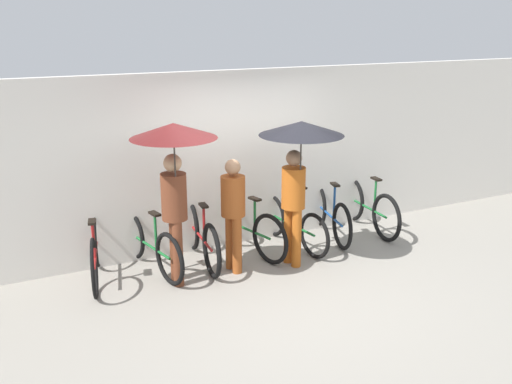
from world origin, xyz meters
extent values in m
plane|color=gray|center=(0.00, 0.00, 0.00)|extent=(30.00, 30.00, 0.00)
cube|color=silver|center=(0.00, 1.74, 1.29)|extent=(12.27, 0.12, 2.58)
torus|color=black|center=(-2.03, 1.78, 0.37)|extent=(0.21, 0.74, 0.75)
torus|color=black|center=(-2.24, 0.85, 0.37)|extent=(0.21, 0.74, 0.75)
cylinder|color=maroon|center=(-2.13, 1.32, 0.37)|extent=(0.25, 0.94, 0.04)
cylinder|color=maroon|center=(-2.17, 1.15, 0.61)|extent=(0.04, 0.04, 0.47)
cube|color=black|center=(-2.17, 1.15, 0.86)|extent=(0.13, 0.21, 0.03)
cylinder|color=maroon|center=(-2.03, 1.78, 0.72)|extent=(0.04, 0.04, 0.70)
cylinder|color=maroon|center=(-2.03, 1.78, 1.07)|extent=(0.44, 0.12, 0.03)
torus|color=black|center=(-1.53, 1.83, 0.35)|extent=(0.19, 0.69, 0.70)
torus|color=black|center=(-1.32, 0.78, 0.35)|extent=(0.19, 0.69, 0.70)
cylinder|color=#19662D|center=(-1.42, 1.30, 0.35)|extent=(0.25, 1.05, 0.04)
cylinder|color=#19662D|center=(-1.39, 1.12, 0.60)|extent=(0.04, 0.04, 0.49)
cube|color=black|center=(-1.39, 1.12, 0.86)|extent=(0.13, 0.21, 0.03)
cylinder|color=#19662D|center=(-1.53, 1.83, 0.69)|extent=(0.04, 0.04, 0.68)
cylinder|color=#19662D|center=(-1.53, 1.83, 1.03)|extent=(0.44, 0.11, 0.03)
torus|color=black|center=(-0.67, 1.79, 0.37)|extent=(0.13, 0.73, 0.73)
torus|color=black|center=(-0.76, 0.75, 0.37)|extent=(0.13, 0.73, 0.73)
cylinder|color=maroon|center=(-0.71, 1.27, 0.37)|extent=(0.13, 1.04, 0.04)
cylinder|color=maroon|center=(-0.73, 1.09, 0.62)|extent=(0.04, 0.04, 0.50)
cube|color=black|center=(-0.73, 1.09, 0.88)|extent=(0.11, 0.21, 0.03)
cylinder|color=maroon|center=(-0.67, 1.79, 0.68)|extent=(0.04, 0.04, 0.62)
cylinder|color=maroon|center=(-0.67, 1.79, 0.99)|extent=(0.44, 0.07, 0.03)
torus|color=black|center=(-0.12, 1.77, 0.36)|extent=(0.23, 0.71, 0.72)
torus|color=black|center=(0.12, 0.80, 0.36)|extent=(0.23, 0.71, 0.72)
cylinder|color=#19662D|center=(0.00, 1.28, 0.36)|extent=(0.28, 0.98, 0.04)
cylinder|color=#19662D|center=(0.04, 1.11, 0.60)|extent=(0.04, 0.04, 0.49)
cube|color=black|center=(0.04, 1.11, 0.86)|extent=(0.14, 0.22, 0.03)
cylinder|color=#19662D|center=(-0.12, 1.77, 0.66)|extent=(0.04, 0.04, 0.59)
cylinder|color=#19662D|center=(-0.12, 1.77, 0.95)|extent=(0.43, 0.13, 0.03)
torus|color=black|center=(0.65, 1.74, 0.33)|extent=(0.13, 0.66, 0.66)
torus|color=black|center=(0.77, 0.70, 0.33)|extent=(0.13, 0.66, 0.66)
cylinder|color=#19662D|center=(0.71, 1.22, 0.33)|extent=(0.16, 1.05, 0.04)
cylinder|color=#19662D|center=(0.73, 1.04, 0.64)|extent=(0.04, 0.04, 0.62)
cube|color=black|center=(0.73, 1.04, 0.96)|extent=(0.11, 0.21, 0.03)
cylinder|color=#19662D|center=(0.65, 1.74, 0.71)|extent=(0.04, 0.04, 0.75)
cylinder|color=#19662D|center=(0.65, 1.74, 1.08)|extent=(0.44, 0.08, 0.03)
torus|color=black|center=(1.53, 1.83, 0.35)|extent=(0.21, 0.70, 0.70)
torus|color=black|center=(1.31, 0.80, 0.35)|extent=(0.21, 0.70, 0.70)
cylinder|color=#19478C|center=(1.42, 1.32, 0.35)|extent=(0.26, 1.03, 0.04)
cylinder|color=#19478C|center=(1.38, 1.14, 0.61)|extent=(0.04, 0.04, 0.53)
cube|color=black|center=(1.38, 1.14, 0.89)|extent=(0.13, 0.21, 0.03)
cylinder|color=#19478C|center=(1.53, 1.83, 0.66)|extent=(0.04, 0.04, 0.62)
cylinder|color=#19478C|center=(1.53, 1.83, 0.97)|extent=(0.44, 0.12, 0.03)
torus|color=black|center=(2.17, 1.80, 0.37)|extent=(0.12, 0.74, 0.74)
torus|color=black|center=(2.09, 0.78, 0.37)|extent=(0.12, 0.74, 0.74)
cylinder|color=#19662D|center=(2.13, 1.29, 0.37)|extent=(0.12, 1.02, 0.04)
cylinder|color=#19662D|center=(2.12, 1.11, 0.63)|extent=(0.04, 0.04, 0.51)
cube|color=black|center=(2.12, 1.11, 0.90)|extent=(0.11, 0.21, 0.03)
cylinder|color=#19662D|center=(2.17, 1.80, 0.73)|extent=(0.04, 0.04, 0.73)
cylinder|color=#19662D|center=(2.17, 1.80, 1.10)|extent=(0.44, 0.06, 0.03)
cylinder|color=brown|center=(-1.21, 0.87, 0.43)|extent=(0.13, 0.13, 0.86)
cylinder|color=brown|center=(-1.23, 0.70, 0.43)|extent=(0.13, 0.13, 0.86)
cylinder|color=brown|center=(-1.22, 0.79, 1.16)|extent=(0.32, 0.32, 0.59)
sphere|color=tan|center=(-1.22, 0.79, 1.59)|extent=(0.22, 0.22, 0.22)
cylinder|color=#332D28|center=(-1.24, 0.65, 1.55)|extent=(0.02, 0.02, 0.73)
cone|color=#591919|center=(-1.24, 0.65, 2.01)|extent=(1.04, 1.04, 0.18)
cylinder|color=#9E4C1E|center=(-0.43, 0.90, 0.39)|extent=(0.13, 0.13, 0.78)
cylinder|color=#9E4C1E|center=(-0.41, 0.72, 0.39)|extent=(0.13, 0.13, 0.78)
cylinder|color=#9E4C1E|center=(-0.42, 0.81, 1.05)|extent=(0.32, 0.32, 0.53)
sphere|color=tan|center=(-0.42, 0.81, 1.44)|extent=(0.20, 0.20, 0.20)
cylinder|color=#B25619|center=(0.37, 0.73, 0.41)|extent=(0.13, 0.13, 0.82)
cylinder|color=#B25619|center=(0.40, 0.55, 0.41)|extent=(0.13, 0.13, 0.82)
cylinder|color=#B25619|center=(0.39, 0.64, 1.10)|extent=(0.32, 0.32, 0.56)
sphere|color=#997051|center=(0.39, 0.64, 1.51)|extent=(0.21, 0.21, 0.21)
cylinder|color=#332D28|center=(0.41, 0.50, 1.48)|extent=(0.02, 0.02, 0.70)
cone|color=black|center=(0.41, 0.50, 1.93)|extent=(1.10, 1.10, 0.18)
camera|label=1|loc=(-3.25, -5.67, 3.26)|focal=40.00mm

